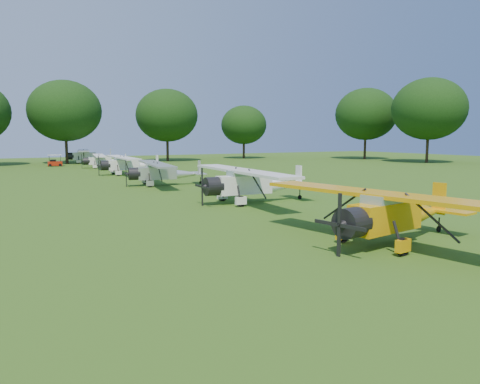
# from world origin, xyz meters

# --- Properties ---
(ground) EXTENTS (160.00, 160.00, 0.00)m
(ground) POSITION_xyz_m (0.00, 0.00, 0.00)
(ground) COLOR #355415
(ground) RESTS_ON ground
(tree_belt) EXTENTS (137.36, 130.27, 14.52)m
(tree_belt) POSITION_xyz_m (3.57, 0.16, 8.03)
(tree_belt) COLOR black
(tree_belt) RESTS_ON ground
(aircraft_2) EXTENTS (7.52, 11.89, 2.34)m
(aircraft_2) POSITION_xyz_m (0.89, -6.94, 1.37)
(aircraft_2) COLOR #E6A009
(aircraft_2) RESTS_ON ground
(aircraft_3) EXTENTS (7.64, 12.17, 2.40)m
(aircraft_3) POSITION_xyz_m (1.76, 6.02, 1.40)
(aircraft_3) COLOR white
(aircraft_3) RESTS_ON ground
(aircraft_4) EXTENTS (7.02, 11.13, 2.19)m
(aircraft_4) POSITION_xyz_m (0.24, 19.01, 1.28)
(aircraft_4) COLOR silver
(aircraft_4) RESTS_ON ground
(aircraft_5) EXTENTS (7.05, 11.21, 2.21)m
(aircraft_5) POSITION_xyz_m (0.63, 31.71, 1.29)
(aircraft_5) COLOR white
(aircraft_5) RESTS_ON ground
(aircraft_6) EXTENTS (6.20, 9.82, 1.93)m
(aircraft_6) POSITION_xyz_m (0.66, 43.98, 1.13)
(aircraft_6) COLOR white
(aircraft_6) RESTS_ON ground
(aircraft_7) EXTENTS (7.37, 11.66, 2.29)m
(aircraft_7) POSITION_xyz_m (1.03, 56.58, 1.34)
(aircraft_7) COLOR silver
(aircraft_7) RESTS_ON ground
(golf_cart) EXTENTS (2.07, 1.43, 1.65)m
(golf_cart) POSITION_xyz_m (-4.68, 50.84, 0.55)
(golf_cart) COLOR #AD220C
(golf_cart) RESTS_ON ground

